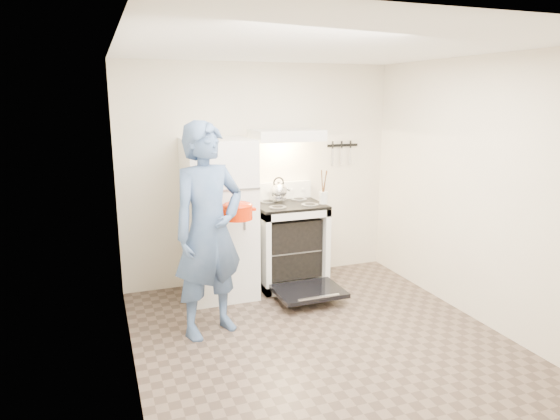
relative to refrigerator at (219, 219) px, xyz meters
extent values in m
plane|color=brown|center=(0.58, -1.45, -0.85)|extent=(3.60, 3.60, 0.00)
cube|color=beige|center=(0.58, 0.35, 0.40)|extent=(3.20, 0.02, 2.50)
cube|color=white|center=(0.00, 0.00, 0.00)|extent=(0.70, 0.70, 1.70)
cube|color=white|center=(0.81, 0.02, -0.39)|extent=(0.76, 0.65, 0.92)
cube|color=black|center=(0.81, 0.02, 0.09)|extent=(0.76, 0.65, 0.03)
cube|color=white|center=(0.81, 0.31, 0.20)|extent=(0.76, 0.07, 0.20)
cube|color=black|center=(0.81, -0.57, -0.72)|extent=(0.70, 0.54, 0.04)
cube|color=slate|center=(0.81, 0.02, -0.41)|extent=(0.60, 0.52, 0.01)
cube|color=white|center=(0.81, 0.10, 0.86)|extent=(0.76, 0.50, 0.12)
cube|color=black|center=(1.63, 0.33, 0.70)|extent=(0.40, 0.02, 0.03)
cylinder|color=#81654C|center=(0.76, 0.05, -0.40)|extent=(0.32, 0.32, 0.02)
cylinder|color=silver|center=(1.12, -0.24, 0.20)|extent=(0.11, 0.11, 0.13)
imported|color=navy|center=(-0.30, -0.87, 0.12)|extent=(0.82, 0.68, 1.93)
camera|label=1|loc=(-1.19, -5.08, 1.28)|focal=32.00mm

